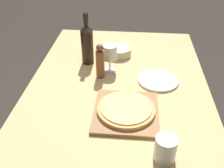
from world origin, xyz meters
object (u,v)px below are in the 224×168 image
wine_bottle (87,43)px  pepper_mill (100,62)px  wine_glass (110,53)px  small_bowl (119,51)px  pizza (126,109)px

wine_bottle → pepper_mill: size_ratio=1.54×
pepper_mill → wine_glass: pepper_mill is taller
wine_bottle → wine_glass: size_ratio=1.94×
wine_glass → small_bowl: 0.22m
wine_bottle → small_bowl: 0.24m
wine_bottle → wine_glass: bearing=-29.9°
wine_glass → pizza: bearing=-73.5°
pizza → wine_glass: wine_glass is taller
pizza → wine_bottle: 0.55m
wine_glass → small_bowl: wine_glass is taller
wine_bottle → wine_glass: 0.17m
wine_bottle → wine_glass: wine_bottle is taller
pizza → wine_glass: bearing=106.5°
wine_glass → small_bowl: size_ratio=1.05×
wine_bottle → small_bowl: size_ratio=2.04×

